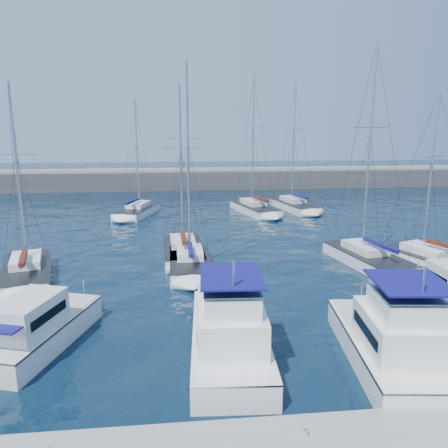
{
  "coord_description": "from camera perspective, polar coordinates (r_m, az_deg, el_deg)",
  "views": [
    {
      "loc": [
        -3.93,
        -22.96,
        10.42
      ],
      "look_at": [
        -0.43,
        9.95,
        3.0
      ],
      "focal_mm": 35.0,
      "sensor_mm": 36.0,
      "label": 1
    }
  ],
  "objects": [
    {
      "name": "ground",
      "position": [
        25.52,
        3.4,
        -11.49
      ],
      "size": [
        220.0,
        220.0,
        0.0
      ],
      "primitive_type": "plane",
      "color": "black",
      "rests_on": "ground"
    },
    {
      "name": "sailboat_mid_b",
      "position": [
        35.62,
        -5.37,
        -3.56
      ],
      "size": [
        3.35,
        7.74,
        14.02
      ],
      "rotation": [
        0.0,
        0.0,
        0.04
      ],
      "color": "silver",
      "rests_on": "ground"
    },
    {
      "name": "motor_yacht_stbd_inner",
      "position": [
        21.25,
        21.49,
        -14.22
      ],
      "size": [
        4.74,
        8.92,
        4.69
      ],
      "rotation": [
        0.0,
        0.0,
        -0.11
      ],
      "color": "white",
      "rests_on": "ground"
    },
    {
      "name": "sailboat_mid_e",
      "position": [
        36.64,
        25.36,
        -4.32
      ],
      "size": [
        5.55,
        8.46,
        13.15
      ],
      "rotation": [
        0.0,
        0.0,
        0.35
      ],
      "color": "white",
      "rests_on": "ground"
    },
    {
      "name": "sailboat_mid_a",
      "position": [
        33.49,
        -24.38,
        -5.74
      ],
      "size": [
        4.99,
        8.6,
        13.68
      ],
      "rotation": [
        0.0,
        0.0,
        0.25
      ],
      "color": "white",
      "rests_on": "ground"
    },
    {
      "name": "sailboat_back_c",
      "position": [
        56.51,
        9.19,
        2.4
      ],
      "size": [
        4.87,
        9.2,
        16.08
      ],
      "rotation": [
        0.0,
        0.0,
        0.22
      ],
      "color": "silver",
      "rests_on": "ground"
    },
    {
      "name": "dock",
      "position": [
        16.15,
        10.53,
        -26.41
      ],
      "size": [
        40.0,
        2.2,
        0.6
      ],
      "primitive_type": "cube",
      "color": "gray",
      "rests_on": "ground"
    },
    {
      "name": "motor_yacht_stbd_outer",
      "position": [
        28.81,
        27.07,
        -8.02
      ],
      "size": [
        2.48,
        5.42,
        3.2
      ],
      "rotation": [
        0.0,
        0.0,
        0.0
      ],
      "color": "silver",
      "rests_on": "ground"
    },
    {
      "name": "sailboat_mid_c",
      "position": [
        32.42,
        -4.45,
        -5.14
      ],
      "size": [
        3.04,
        7.32,
        15.3
      ],
      "rotation": [
        0.0,
        0.0,
        0.01
      ],
      "color": "white",
      "rests_on": "ground"
    },
    {
      "name": "dock_cleat_centre",
      "position": [
        15.89,
        10.59,
        -25.21
      ],
      "size": [
        0.16,
        0.16,
        0.25
      ],
      "primitive_type": "cylinder",
      "color": "silver",
      "rests_on": "dock"
    },
    {
      "name": "breakwater",
      "position": [
        75.65,
        -3.05,
        5.51
      ],
      "size": [
        160.0,
        6.0,
        4.45
      ],
      "color": "#424244",
      "rests_on": "ground"
    },
    {
      "name": "motor_yacht_port_outer",
      "position": [
        23.13,
        -23.0,
        -12.63
      ],
      "size": [
        4.53,
        7.74,
        3.2
      ],
      "rotation": [
        0.0,
        0.0,
        -0.3
      ],
      "color": "silver",
      "rests_on": "ground"
    },
    {
      "name": "sailboat_mid_d",
      "position": [
        35.38,
        18.27,
        -4.24
      ],
      "size": [
        4.69,
        8.76,
        16.64
      ],
      "rotation": [
        0.0,
        0.0,
        0.19
      ],
      "color": "silver",
      "rests_on": "ground"
    },
    {
      "name": "sailboat_back_b",
      "position": [
        53.91,
        4.04,
        2.04
      ],
      "size": [
        5.35,
        9.41,
        16.79
      ],
      "rotation": [
        0.0,
        0.0,
        0.26
      ],
      "color": "silver",
      "rests_on": "ground"
    },
    {
      "name": "motor_yacht_port_inner",
      "position": [
        20.64,
        0.75,
        -14.1
      ],
      "size": [
        4.02,
        9.65,
        4.69
      ],
      "rotation": [
        0.0,
        0.0,
        -0.06
      ],
      "color": "white",
      "rests_on": "ground"
    },
    {
      "name": "sailboat_back_a",
      "position": [
        53.14,
        -11.28,
        1.65
      ],
      "size": [
        5.23,
        8.48,
        13.95
      ],
      "rotation": [
        0.0,
        0.0,
        -0.29
      ],
      "color": "white",
      "rests_on": "ground"
    }
  ]
}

